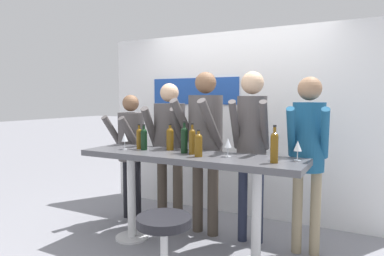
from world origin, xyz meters
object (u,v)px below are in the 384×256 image
(person_center_left, at_px, (205,135))
(wine_glass_1, at_px, (298,147))
(wine_bottle_5, at_px, (198,144))
(wine_bottle_6, at_px, (192,140))
(person_left, at_px, (169,138))
(wine_bottle_4, at_px, (170,138))
(wine_bottle_0, at_px, (144,138))
(wine_bottle_2, at_px, (184,139))
(tasting_table, at_px, (188,170))
(wine_glass_0, at_px, (228,144))
(bar_stool, at_px, (164,243))
(person_far_left, at_px, (131,143))
(person_center, at_px, (252,135))
(person_center_right, at_px, (308,144))
(wine_bottle_1, at_px, (139,138))
(wine_bottle_3, at_px, (274,146))
(wine_glass_2, at_px, (125,138))

(person_center_left, xyz_separation_m, wine_glass_1, (1.08, -0.38, -0.02))
(wine_bottle_5, bearing_deg, wine_glass_1, 14.04)
(person_center_left, xyz_separation_m, wine_bottle_6, (0.10, -0.50, -0.00))
(person_left, height_order, wine_bottle_4, person_left)
(wine_bottle_0, relative_size, wine_bottle_2, 0.85)
(tasting_table, height_order, wine_glass_0, wine_glass_0)
(tasting_table, height_order, wine_bottle_2, wine_bottle_2)
(bar_stool, xyz_separation_m, wine_glass_0, (0.20, 0.80, 0.69))
(wine_glass_0, bearing_deg, tasting_table, -175.68)
(person_far_left, relative_size, wine_bottle_0, 5.80)
(bar_stool, relative_size, wine_bottle_4, 2.28)
(person_center, bearing_deg, person_center_right, -11.91)
(person_center_left, height_order, wine_bottle_5, person_center_left)
(wine_bottle_1, bearing_deg, wine_bottle_6, -3.62)
(wine_bottle_0, xyz_separation_m, wine_bottle_5, (0.70, -0.11, -0.01))
(tasting_table, relative_size, wine_bottle_6, 7.38)
(person_left, bearing_deg, person_center_left, -17.34)
(bar_stool, relative_size, person_center, 0.35)
(wine_bottle_1, relative_size, wine_glass_0, 1.53)
(wine_glass_0, bearing_deg, wine_bottle_1, 179.08)
(tasting_table, relative_size, wine_bottle_2, 7.09)
(bar_stool, height_order, wine_bottle_2, wine_bottle_2)
(person_left, height_order, wine_bottle_3, person_left)
(wine_glass_1, bearing_deg, wine_bottle_4, 179.62)
(person_left, bearing_deg, person_center_right, -12.18)
(wine_bottle_2, height_order, wine_bottle_6, wine_bottle_2)
(person_center, relative_size, wine_bottle_1, 6.71)
(wine_bottle_6, relative_size, wine_glass_2, 1.73)
(wine_bottle_4, bearing_deg, wine_bottle_2, -23.41)
(person_center_right, bearing_deg, wine_glass_0, -150.93)
(wine_bottle_0, bearing_deg, wine_glass_0, 0.99)
(wine_bottle_1, bearing_deg, wine_bottle_5, -10.05)
(person_center_right, distance_m, wine_bottle_6, 1.12)
(wine_bottle_2, height_order, wine_glass_0, wine_bottle_2)
(person_far_left, relative_size, person_center_right, 0.91)
(bar_stool, bearing_deg, wine_glass_0, 75.93)
(person_center, distance_m, wine_glass_0, 0.49)
(person_center_left, xyz_separation_m, person_center_right, (1.11, -0.01, -0.03))
(person_center_right, relative_size, wine_bottle_1, 6.44)
(person_left, height_order, person_center_right, person_center_right)
(person_center_right, bearing_deg, wine_bottle_3, -114.72)
(person_center_left, relative_size, person_center, 1.01)
(wine_bottle_6, bearing_deg, bar_stool, -78.18)
(wine_bottle_6, bearing_deg, person_center_right, 25.89)
(person_left, bearing_deg, wine_bottle_6, -52.30)
(tasting_table, bearing_deg, wine_bottle_2, 149.62)
(wine_bottle_3, relative_size, wine_bottle_4, 1.15)
(wine_glass_2, bearing_deg, person_left, 74.29)
(person_center, relative_size, wine_bottle_2, 5.69)
(person_left, relative_size, wine_glass_0, 9.71)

